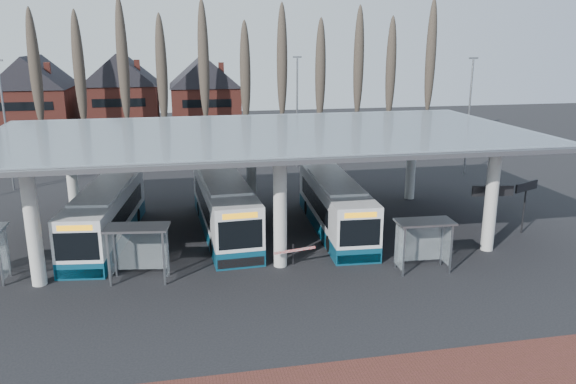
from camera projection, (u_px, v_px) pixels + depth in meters
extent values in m
plane|color=black|center=(290.00, 285.00, 27.42)|extent=(140.00, 140.00, 0.00)
cylinder|color=silver|center=(33.00, 226.00, 26.71)|extent=(0.70, 0.70, 6.00)
cylinder|color=silver|center=(72.00, 174.00, 37.12)|extent=(0.70, 0.70, 6.00)
cylinder|color=silver|center=(280.00, 212.00, 29.00)|extent=(0.70, 0.70, 6.00)
cylinder|color=silver|center=(251.00, 166.00, 39.40)|extent=(0.70, 0.70, 6.00)
cylinder|color=silver|center=(491.00, 199.00, 31.28)|extent=(0.70, 0.70, 6.00)
cylinder|color=silver|center=(411.00, 159.00, 41.69)|extent=(0.70, 0.70, 6.00)
cube|color=gray|center=(263.00, 133.00, 33.35)|extent=(32.00, 16.00, 0.12)
cube|color=silver|center=(263.00, 132.00, 33.33)|extent=(31.50, 15.50, 0.04)
cone|color=#473D33|center=(35.00, 87.00, 53.31)|extent=(0.36, 0.36, 14.50)
ellipsoid|color=#473D33|center=(33.00, 68.00, 52.86)|extent=(1.10, 1.10, 11.02)
cone|color=#473D33|center=(79.00, 86.00, 54.08)|extent=(0.36, 0.36, 14.50)
ellipsoid|color=#473D33|center=(78.00, 68.00, 53.62)|extent=(1.10, 1.10, 11.02)
cone|color=#473D33|center=(122.00, 86.00, 54.84)|extent=(0.36, 0.36, 14.50)
ellipsoid|color=#473D33|center=(121.00, 68.00, 54.38)|extent=(1.10, 1.10, 11.02)
cone|color=#473D33|center=(164.00, 85.00, 55.60)|extent=(0.36, 0.36, 14.50)
ellipsoid|color=#473D33|center=(163.00, 67.00, 55.14)|extent=(1.10, 1.10, 11.02)
cone|color=#473D33|center=(205.00, 85.00, 56.36)|extent=(0.36, 0.36, 14.50)
ellipsoid|color=#473D33|center=(204.00, 67.00, 55.91)|extent=(1.10, 1.10, 11.02)
cone|color=#473D33|center=(244.00, 84.00, 57.12)|extent=(0.36, 0.36, 14.50)
ellipsoid|color=#473D33|center=(244.00, 67.00, 56.67)|extent=(1.10, 1.10, 11.02)
cone|color=#473D33|center=(283.00, 83.00, 57.88)|extent=(0.36, 0.36, 14.50)
ellipsoid|color=#473D33|center=(283.00, 66.00, 57.43)|extent=(1.10, 1.10, 11.02)
cone|color=#473D33|center=(320.00, 83.00, 58.65)|extent=(0.36, 0.36, 14.50)
ellipsoid|color=#473D33|center=(320.00, 66.00, 58.19)|extent=(1.10, 1.10, 11.02)
cone|color=#473D33|center=(357.00, 82.00, 59.41)|extent=(0.36, 0.36, 14.50)
ellipsoid|color=#473D33|center=(357.00, 66.00, 58.95)|extent=(1.10, 1.10, 11.02)
cone|color=#473D33|center=(392.00, 82.00, 60.17)|extent=(0.36, 0.36, 14.50)
ellipsoid|color=#473D33|center=(393.00, 65.00, 59.71)|extent=(1.10, 1.10, 11.02)
cone|color=#473D33|center=(427.00, 81.00, 60.93)|extent=(0.36, 0.36, 14.50)
ellipsoid|color=#473D33|center=(428.00, 65.00, 60.48)|extent=(1.10, 1.10, 11.02)
cube|color=maroon|center=(38.00, 113.00, 64.23)|extent=(8.00, 10.00, 7.00)
pyramid|color=black|center=(30.00, 50.00, 62.40)|extent=(8.30, 10.30, 3.50)
cube|color=maroon|center=(124.00, 111.00, 66.04)|extent=(8.00, 10.00, 7.00)
pyramid|color=black|center=(119.00, 50.00, 64.20)|extent=(8.30, 10.30, 3.50)
cube|color=maroon|center=(205.00, 109.00, 67.85)|extent=(8.00, 10.00, 7.00)
pyramid|color=black|center=(203.00, 50.00, 66.01)|extent=(8.30, 10.30, 3.50)
cylinder|color=slate|center=(6.00, 128.00, 43.50)|extent=(0.16, 0.16, 10.00)
cylinder|color=slate|center=(297.00, 114.00, 51.85)|extent=(0.16, 0.16, 10.00)
cube|color=slate|center=(297.00, 57.00, 50.52)|extent=(0.80, 0.15, 0.15)
cylinder|color=slate|center=(469.00, 118.00, 48.84)|extent=(0.16, 0.16, 10.00)
cube|color=slate|center=(474.00, 58.00, 47.51)|extent=(0.80, 0.15, 0.15)
cube|color=white|center=(105.00, 213.00, 33.07)|extent=(3.90, 11.78, 2.70)
cube|color=#0B3C53|center=(107.00, 234.00, 33.41)|extent=(3.93, 11.80, 0.87)
cube|color=white|center=(103.00, 190.00, 32.70)|extent=(3.07, 7.16, 0.17)
cube|color=black|center=(107.00, 209.00, 33.50)|extent=(3.53, 8.57, 1.06)
cube|color=black|center=(77.00, 247.00, 27.51)|extent=(2.15, 0.33, 1.44)
cube|color=black|center=(125.00, 187.00, 38.59)|extent=(2.08, 0.32, 1.16)
cube|color=#FBA10D|center=(75.00, 228.00, 27.26)|extent=(1.71, 0.27, 0.29)
cube|color=black|center=(80.00, 274.00, 27.90)|extent=(2.32, 0.37, 0.48)
cylinder|color=black|center=(69.00, 256.00, 29.80)|extent=(0.38, 0.95, 0.92)
cylinder|color=black|center=(112.00, 255.00, 29.95)|extent=(0.38, 0.95, 0.92)
cylinder|color=black|center=(102.00, 216.00, 36.57)|extent=(0.38, 0.95, 0.92)
cylinder|color=black|center=(137.00, 216.00, 36.72)|extent=(0.38, 0.95, 0.92)
cube|color=white|center=(224.00, 203.00, 34.60)|extent=(3.21, 12.40, 2.87)
cube|color=#0B3C53|center=(225.00, 225.00, 34.96)|extent=(3.23, 12.42, 0.92)
cube|color=white|center=(223.00, 180.00, 34.21)|extent=(2.71, 7.48, 0.18)
cube|color=black|center=(223.00, 199.00, 35.05)|extent=(3.08, 8.96, 1.13)
cube|color=black|center=(240.00, 235.00, 28.86)|extent=(2.30, 0.17, 1.54)
cube|color=black|center=(212.00, 179.00, 40.30)|extent=(2.22, 0.17, 1.23)
cube|color=#FBA10D|center=(240.00, 216.00, 28.59)|extent=(1.83, 0.14, 0.31)
cube|color=black|center=(241.00, 262.00, 29.27)|extent=(2.48, 0.20, 0.51)
cylinder|color=black|center=(213.00, 247.00, 31.03)|extent=(0.33, 1.00, 0.98)
cylinder|color=black|center=(255.00, 244.00, 31.59)|extent=(0.33, 1.00, 0.98)
cylinder|color=black|center=(200.00, 209.00, 38.02)|extent=(0.33, 1.00, 0.98)
cylinder|color=black|center=(235.00, 207.00, 38.58)|extent=(0.33, 1.00, 0.98)
cube|color=white|center=(335.00, 203.00, 35.01)|extent=(3.10, 11.82, 2.73)
cube|color=#0B3C53|center=(335.00, 223.00, 35.35)|extent=(3.13, 11.84, 0.88)
cube|color=white|center=(335.00, 181.00, 34.64)|extent=(2.61, 7.13, 0.18)
cube|color=black|center=(333.00, 199.00, 35.45)|extent=(2.97, 8.55, 1.07)
cube|color=black|center=(360.00, 233.00, 29.42)|extent=(2.19, 0.17, 1.46)
cube|color=black|center=(317.00, 179.00, 40.55)|extent=(2.11, 0.17, 1.17)
cube|color=#FBA10D|center=(361.00, 215.00, 29.17)|extent=(1.74, 0.14, 0.29)
cube|color=black|center=(359.00, 259.00, 29.82)|extent=(2.36, 0.20, 0.49)
cylinder|color=black|center=(330.00, 244.00, 31.65)|extent=(0.32, 0.95, 0.94)
cylinder|color=black|center=(368.00, 242.00, 31.96)|extent=(0.32, 0.95, 0.94)
cylinder|color=black|center=(307.00, 208.00, 38.44)|extent=(0.32, 0.95, 0.94)
cylinder|color=black|center=(339.00, 206.00, 38.76)|extent=(0.32, 0.95, 0.94)
cube|color=gray|center=(0.00, 260.00, 26.96)|extent=(0.09, 0.09, 2.74)
cube|color=gray|center=(7.00, 251.00, 28.11)|extent=(0.09, 0.09, 2.74)
cube|color=silver|center=(5.00, 254.00, 27.53)|extent=(0.08, 1.20, 2.19)
cube|color=gray|center=(109.00, 260.00, 26.95)|extent=(0.10, 0.10, 2.73)
cube|color=gray|center=(164.00, 259.00, 27.09)|extent=(0.10, 0.10, 2.73)
cube|color=gray|center=(115.00, 251.00, 28.11)|extent=(0.10, 0.10, 2.73)
cube|color=gray|center=(167.00, 250.00, 28.25)|extent=(0.10, 0.10, 2.73)
cube|color=gray|center=(137.00, 227.00, 27.23)|extent=(3.24, 1.95, 0.11)
cube|color=silver|center=(141.00, 249.00, 28.21)|extent=(2.60, 0.42, 2.18)
cube|color=silver|center=(111.00, 254.00, 27.51)|extent=(0.21, 1.19, 2.18)
cube|color=silver|center=(167.00, 253.00, 27.66)|extent=(0.21, 1.19, 2.18)
cube|color=gray|center=(404.00, 252.00, 28.09)|extent=(0.09, 0.09, 2.60)
cube|color=gray|center=(451.00, 250.00, 28.45)|extent=(0.09, 0.09, 2.60)
cube|color=gray|center=(396.00, 244.00, 29.19)|extent=(0.09, 0.09, 2.60)
cube|color=gray|center=(442.00, 242.00, 29.54)|extent=(0.09, 0.09, 2.60)
cube|color=gray|center=(425.00, 222.00, 28.46)|extent=(2.99, 1.60, 0.10)
cube|color=silver|center=(419.00, 242.00, 29.40)|extent=(2.50, 0.16, 2.08)
cube|color=silver|center=(399.00, 247.00, 28.62)|extent=(0.10, 1.15, 2.08)
cube|color=silver|center=(447.00, 245.00, 28.99)|extent=(0.10, 1.15, 2.08)
cylinder|color=black|center=(490.00, 216.00, 32.41)|extent=(0.11, 0.11, 3.47)
cube|color=black|center=(493.00, 191.00, 32.01)|extent=(2.38, 0.49, 0.60)
cylinder|color=black|center=(524.00, 208.00, 34.43)|extent=(0.10, 0.10, 3.19)
cube|color=black|center=(527.00, 186.00, 34.06)|extent=(2.04, 1.03, 0.55)
cube|color=black|center=(293.00, 254.00, 29.78)|extent=(0.08, 0.08, 1.16)
cube|color=red|center=(295.00, 250.00, 29.17)|extent=(2.30, 0.59, 0.11)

